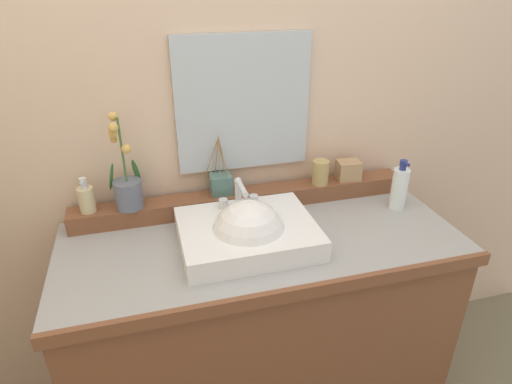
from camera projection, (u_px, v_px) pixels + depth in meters
wall_back at (234, 105)px, 1.69m from camera, size 3.23×0.20×2.42m
vanity_cabinet at (261, 328)px, 1.71m from camera, size 1.39×0.59×0.85m
back_ledge at (246, 199)px, 1.70m from camera, size 1.31×0.10×0.07m
sink_basin at (248, 235)px, 1.46m from camera, size 0.45×0.36×0.28m
potted_plant at (127, 186)px, 1.53m from camera, size 0.12×0.11×0.35m
soap_dispenser at (86, 198)px, 1.52m from camera, size 0.06×0.06×0.13m
tumbler_cup at (320, 173)px, 1.72m from camera, size 0.06×0.06×0.10m
reed_diffuser at (221, 183)px, 1.66m from camera, size 0.10×0.08×0.23m
trinket_box at (348, 170)px, 1.76m from camera, size 0.10×0.08×0.08m
lotion_bottle at (399, 188)px, 1.67m from camera, size 0.06×0.06×0.20m
mirror at (243, 104)px, 1.59m from camera, size 0.50×0.02×0.50m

